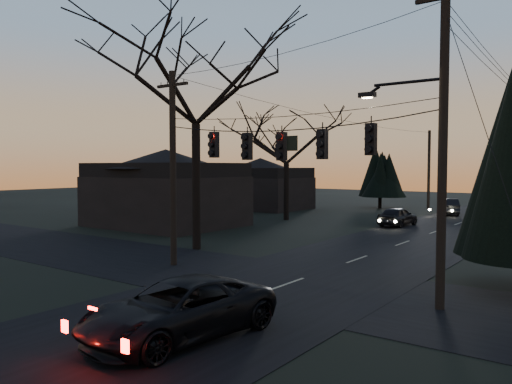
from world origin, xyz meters
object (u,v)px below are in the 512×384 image
Objects in this scene: suv_near at (179,310)px; sedan_oncoming_b at (448,207)px; utility_pole_left at (174,265)px; utility_pole_far_l at (428,209)px; utility_pole_right at (440,309)px; bare_tree_left at (196,73)px; sedan_oncoming_a at (398,217)px.

suv_near reaches higher than sedan_oncoming_b.
utility_pole_left is 1.61× the size of suv_near.
utility_pole_right is at bearing -72.28° from utility_pole_far_l.
utility_pole_left reaches higher than utility_pole_far_l.
utility_pole_far_l is at bearing 107.72° from utility_pole_right.
bare_tree_left is at bearing -93.75° from utility_pole_far_l.
utility_pole_left is 9.53m from suv_near.
suv_near is 37.43m from sedan_oncoming_b.
utility_pole_right reaches higher than suv_near.
utility_pole_right is 11.50m from utility_pole_left.
sedan_oncoming_b is at bearing 78.48° from bare_tree_left.
bare_tree_left is 16.08m from suv_near.
utility_pole_left is 10.15m from bare_tree_left.
utility_pole_right is at bearing 83.39° from sedan_oncoming_b.
utility_pole_right reaches higher than sedan_oncoming_b.
utility_pole_left is (-11.50, 0.00, 0.00)m from utility_pole_right.
utility_pole_right is at bearing 117.52° from sedan_oncoming_a.
suv_near is at bearing 73.98° from sedan_oncoming_b.
bare_tree_left reaches higher than sedan_oncoming_a.
utility_pole_far_l is at bearing 86.25° from bare_tree_left.
bare_tree_left is at bearing 119.49° from utility_pole_left.
utility_pole_right is 1.18× the size of utility_pole_left.
utility_pole_left is at bearing 143.47° from suv_near.
utility_pole_left is 2.08× the size of sedan_oncoming_a.
sedan_oncoming_b is at bearing 83.71° from utility_pole_left.
utility_pole_right is 2.44× the size of sedan_oncoming_a.
suv_near is 26.68m from sedan_oncoming_a.
utility_pole_right is 0.76× the size of bare_tree_left.
utility_pole_left is at bearing 85.78° from sedan_oncoming_a.
utility_pole_right is 21.65m from sedan_oncoming_a.
utility_pole_right reaches higher than sedan_oncoming_a.
utility_pole_right reaches higher than utility_pole_far_l.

